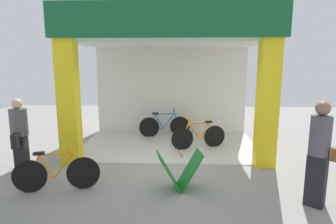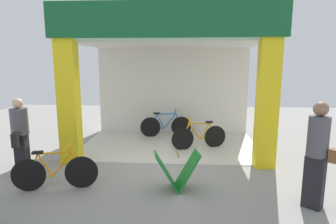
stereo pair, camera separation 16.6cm
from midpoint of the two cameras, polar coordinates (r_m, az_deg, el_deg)
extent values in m
plane|color=gray|center=(7.00, 0.25, -10.48)|extent=(18.23, 18.23, 0.00)
cube|color=beige|center=(8.52, 0.92, -6.61)|extent=(5.11, 3.23, 0.02)
cube|color=silver|center=(9.82, 1.41, 4.45)|extent=(5.11, 0.12, 2.98)
cube|color=yellow|center=(7.15, -18.69, 1.78)|extent=(0.46, 0.36, 2.98)
cube|color=yellow|center=(6.89, 19.97, 1.40)|extent=(0.46, 0.36, 2.98)
cube|color=#14592D|center=(6.47, 0.19, 18.20)|extent=(5.31, 0.20, 0.78)
cube|color=silver|center=(8.18, 0.98, 13.56)|extent=(5.11, 3.23, 0.06)
cylinder|color=black|center=(9.35, -3.04, -3.08)|extent=(0.66, 0.16, 0.66)
cylinder|color=black|center=(9.46, 3.16, -2.92)|extent=(0.66, 0.16, 0.66)
cylinder|color=blue|center=(9.37, -1.57, -3.19)|extent=(0.44, 0.11, 0.09)
cylinder|color=blue|center=(9.33, -1.01, -1.89)|extent=(0.29, 0.09, 0.50)
cylinder|color=blue|center=(9.36, 0.92, -1.80)|extent=(0.41, 0.11, 0.52)
cylinder|color=blue|center=(9.30, 0.14, -0.37)|extent=(0.63, 0.15, 0.05)
cylinder|color=blue|center=(9.31, -2.37, -1.77)|extent=(0.22, 0.07, 0.44)
cylinder|color=blue|center=(9.39, 2.56, -1.61)|extent=(0.20, 0.07, 0.46)
cylinder|color=blue|center=(9.33, 2.01, 0.12)|extent=(0.06, 0.05, 0.14)
cylinder|color=blue|center=(9.31, 1.95, 0.52)|extent=(0.11, 0.46, 0.03)
cube|color=black|center=(9.27, -1.81, -0.28)|extent=(0.21, 0.13, 0.05)
cylinder|color=black|center=(8.35, 10.01, -4.92)|extent=(0.62, 0.25, 0.64)
cylinder|color=black|center=(7.98, 3.56, -5.48)|extent=(0.62, 0.25, 0.64)
cylinder|color=orange|center=(8.26, 8.54, -5.21)|extent=(0.42, 0.18, 0.08)
cylinder|color=orange|center=(8.17, 8.01, -3.86)|extent=(0.27, 0.13, 0.48)
cylinder|color=orange|center=(8.05, 6.01, -3.96)|extent=(0.38, 0.16, 0.50)
cylinder|color=orange|center=(8.05, 6.86, -2.30)|extent=(0.59, 0.24, 0.05)
cylinder|color=orange|center=(8.25, 9.37, -3.59)|extent=(0.21, 0.10, 0.43)
cylinder|color=orange|center=(7.96, 4.25, -3.93)|extent=(0.19, 0.10, 0.44)
cylinder|color=orange|center=(7.92, 4.89, -1.92)|extent=(0.06, 0.05, 0.13)
cylinder|color=orange|center=(7.91, 4.96, -1.46)|extent=(0.18, 0.43, 0.03)
cube|color=black|center=(8.16, 8.85, -2.02)|extent=(0.21, 0.16, 0.05)
cylinder|color=black|center=(6.13, -25.57, -11.41)|extent=(0.63, 0.18, 0.64)
cylinder|color=black|center=(5.91, -16.22, -11.57)|extent=(0.63, 0.18, 0.64)
cylinder|color=orange|center=(6.07, -23.42, -11.68)|extent=(0.43, 0.13, 0.08)
cylinder|color=orange|center=(5.98, -22.72, -9.85)|extent=(0.28, 0.09, 0.48)
cylinder|color=orange|center=(5.91, -19.82, -9.82)|extent=(0.39, 0.12, 0.50)
cylinder|color=orange|center=(5.86, -21.15, -7.68)|extent=(0.60, 0.16, 0.05)
cylinder|color=orange|center=(6.03, -24.72, -9.60)|extent=(0.21, 0.08, 0.43)
cylinder|color=orange|center=(5.85, -17.29, -9.61)|extent=(0.19, 0.07, 0.44)
cylinder|color=orange|center=(5.78, -18.31, -7.00)|extent=(0.06, 0.05, 0.13)
cylinder|color=orange|center=(5.77, -18.45, -6.40)|extent=(0.13, 0.44, 0.03)
cube|color=black|center=(5.93, -24.06, -7.46)|extent=(0.21, 0.14, 0.05)
cube|color=#197226|center=(5.58, 0.49, -11.92)|extent=(0.53, 0.56, 0.75)
cube|color=#197226|center=(5.65, 4.78, -11.67)|extent=(0.53, 0.56, 0.75)
cylinder|color=olive|center=(5.49, 2.68, -8.23)|extent=(0.12, 0.48, 0.03)
cube|color=black|center=(5.57, 28.10, -12.29)|extent=(0.39, 0.38, 0.91)
cylinder|color=#4C4C51|center=(5.33, 28.81, -4.33)|extent=(0.47, 0.47, 0.68)
sphere|color=#8C664C|center=(5.25, 29.23, 0.55)|extent=(0.24, 0.24, 0.24)
cube|color=black|center=(7.39, -26.73, -7.12)|extent=(0.31, 0.38, 0.82)
cylinder|color=#4C4C51|center=(7.22, -27.18, -1.69)|extent=(0.45, 0.45, 0.61)
sphere|color=#D8AD8C|center=(7.16, -27.45, 1.58)|extent=(0.23, 0.23, 0.23)
cube|color=black|center=(7.01, -27.75, -5.03)|extent=(0.16, 0.23, 0.31)
camera|label=1|loc=(0.08, -89.36, 0.11)|focal=30.27mm
camera|label=2|loc=(0.08, 90.64, -0.11)|focal=30.27mm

